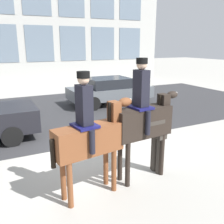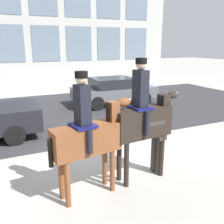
{
  "view_description": "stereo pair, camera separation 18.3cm",
  "coord_description": "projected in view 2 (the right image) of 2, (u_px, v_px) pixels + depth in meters",
  "views": [
    {
      "loc": [
        -2.35,
        -6.3,
        3.02
      ],
      "look_at": [
        0.19,
        -1.16,
        1.46
      ],
      "focal_mm": 40.0,
      "sensor_mm": 36.0,
      "label": 1
    },
    {
      "loc": [
        -2.19,
        -6.38,
        3.02
      ],
      "look_at": [
        0.19,
        -1.16,
        1.46
      ],
      "focal_mm": 40.0,
      "sensor_mm": 36.0,
      "label": 2
    }
  ],
  "objects": [
    {
      "name": "pedestrian_bystander",
      "position": [
        157.0,
        134.0,
        5.81
      ],
      "size": [
        0.82,
        0.49,
        1.69
      ],
      "rotation": [
        0.0,
        0.0,
        -3.04
      ],
      "color": "#332D28",
      "rests_on": "ground_plane"
    },
    {
      "name": "mounted_horse_companion",
      "position": [
        143.0,
        119.0,
        5.5
      ],
      "size": [
        1.76,
        0.65,
        2.75
      ],
      "rotation": [
        0.0,
        0.0,
        0.08
      ],
      "color": "black",
      "rests_on": "ground_plane"
    },
    {
      "name": "ground_plane",
      "position": [
        90.0,
        151.0,
        7.27
      ],
      "size": [
        80.0,
        80.0,
        0.0
      ],
      "primitive_type": "plane",
      "color": "#9E9B93"
    },
    {
      "name": "road_surface",
      "position": [
        55.0,
        112.0,
        11.44
      ],
      "size": [
        22.89,
        8.5,
        0.01
      ],
      "color": "#2D2D30",
      "rests_on": "ground_plane"
    },
    {
      "name": "street_car_far_lane",
      "position": [
        114.0,
        90.0,
        12.88
      ],
      "size": [
        4.2,
        2.02,
        1.36
      ],
      "color": "#51565B",
      "rests_on": "ground_plane"
    },
    {
      "name": "mounted_horse_lead",
      "position": [
        88.0,
        135.0,
        4.88
      ],
      "size": [
        1.83,
        0.65,
        2.55
      ],
      "rotation": [
        0.0,
        0.0,
        0.15
      ],
      "color": "brown",
      "rests_on": "ground_plane"
    }
  ]
}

